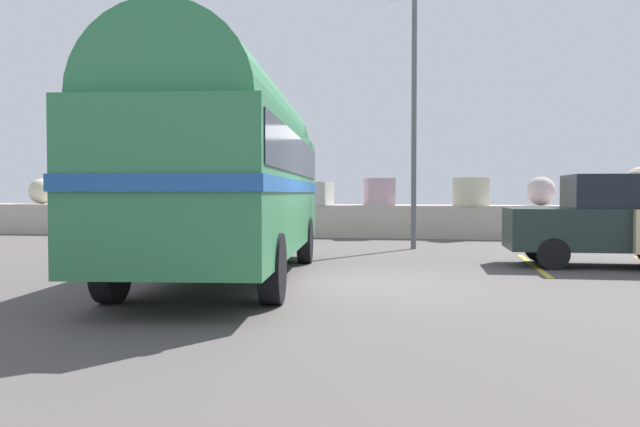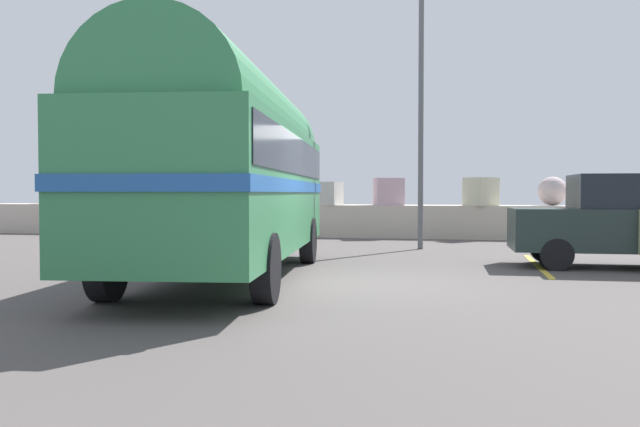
{
  "view_description": "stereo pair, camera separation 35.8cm",
  "coord_description": "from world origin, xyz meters",
  "views": [
    {
      "loc": [
        1.54,
        -10.65,
        1.51
      ],
      "look_at": [
        -0.52,
        1.01,
        1.14
      ],
      "focal_mm": 37.0,
      "sensor_mm": 36.0,
      "label": 1
    },
    {
      "loc": [
        1.89,
        -10.58,
        1.51
      ],
      "look_at": [
        -0.52,
        1.01,
        1.14
      ],
      "focal_mm": 37.0,
      "sensor_mm": 36.0,
      "label": 2
    }
  ],
  "objects": [
    {
      "name": "breakwater",
      "position": [
        -0.09,
        11.84,
        0.77
      ],
      "size": [
        31.36,
        2.39,
        2.49
      ],
      "color": "#BDB0A0",
      "rests_on": "ground"
    },
    {
      "name": "lamp_post",
      "position": [
        0.9,
        6.98,
        3.76
      ],
      "size": [
        0.72,
        0.68,
        6.7
      ],
      "color": "#5B5B60",
      "rests_on": "ground"
    },
    {
      "name": "parked_car_nearest",
      "position": [
        5.1,
        3.47,
        0.97
      ],
      "size": [
        4.14,
        1.8,
        1.86
      ],
      "rotation": [
        0.0,
        0.0,
        1.59
      ],
      "color": "black",
      "rests_on": "ground"
    },
    {
      "name": "ground",
      "position": [
        0.0,
        0.0,
        0.01
      ],
      "size": [
        32.0,
        26.0,
        0.02
      ],
      "color": "#504A48"
    },
    {
      "name": "vintage_coach",
      "position": [
        -2.0,
        0.35,
        2.05
      ],
      "size": [
        3.39,
        8.8,
        3.7
      ],
      "rotation": [
        0.0,
        0.0,
        0.11
      ],
      "color": "black",
      "rests_on": "ground"
    }
  ]
}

